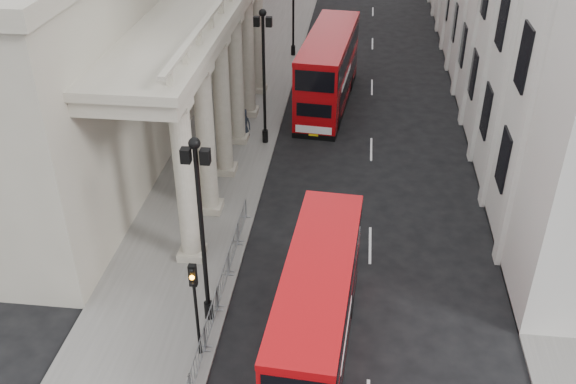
% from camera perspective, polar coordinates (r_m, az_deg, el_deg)
% --- Properties ---
extents(sidewalk_west, '(6.00, 140.00, 0.12)m').
position_cam_1_polar(sidewalk_west, '(49.62, -3.11, 9.81)').
color(sidewalk_west, slate).
rests_on(sidewalk_west, ground).
extents(sidewalk_east, '(3.00, 140.00, 0.12)m').
position_cam_1_polar(sidewalk_east, '(49.72, 16.23, 8.62)').
color(sidewalk_east, slate).
rests_on(sidewalk_east, ground).
extents(kerb, '(0.20, 140.00, 0.14)m').
position_cam_1_polar(kerb, '(49.23, 0.33, 9.69)').
color(kerb, slate).
rests_on(kerb, ground).
extents(portico_building, '(9.00, 28.00, 12.00)m').
position_cam_1_polar(portico_building, '(38.84, -17.56, 11.45)').
color(portico_building, '#9D9784').
rests_on(portico_building, ground).
extents(lamp_post_south, '(1.05, 0.44, 8.32)m').
position_cam_1_polar(lamp_post_south, '(24.31, -7.73, -2.64)').
color(lamp_post_south, black).
rests_on(lamp_post_south, sidewalk_west).
extents(lamp_post_mid, '(1.05, 0.44, 8.32)m').
position_cam_1_polar(lamp_post_mid, '(38.30, -2.16, 10.87)').
color(lamp_post_mid, black).
rests_on(lamp_post_mid, sidewalk_west).
extents(traffic_light, '(0.28, 0.33, 4.30)m').
position_cam_1_polar(traffic_light, '(23.83, -8.30, -8.97)').
color(traffic_light, black).
rests_on(traffic_light, sidewalk_west).
extents(crowd_barriers, '(0.50, 18.75, 1.10)m').
position_cam_1_polar(crowd_barriers, '(25.60, -7.41, -12.79)').
color(crowd_barriers, gray).
rests_on(crowd_barriers, sidewalk_west).
extents(bus_near, '(3.01, 10.11, 4.31)m').
position_cam_1_polar(bus_near, '(24.27, 2.60, -10.38)').
color(bus_near, '#AD080C').
rests_on(bus_near, ground).
extents(bus_far, '(3.81, 11.80, 5.01)m').
position_cam_1_polar(bus_far, '(44.91, 3.61, 10.90)').
color(bus_far, '#A1070B').
rests_on(bus_far, ground).
extents(pedestrian_a, '(0.73, 0.63, 1.68)m').
position_cam_1_polar(pedestrian_a, '(37.39, -6.94, 3.46)').
color(pedestrian_a, black).
rests_on(pedestrian_a, sidewalk_west).
extents(pedestrian_b, '(0.83, 0.69, 1.54)m').
position_cam_1_polar(pedestrian_b, '(35.71, -8.84, 1.72)').
color(pedestrian_b, '#282420').
rests_on(pedestrian_b, sidewalk_west).
extents(pedestrian_c, '(1.01, 0.73, 1.91)m').
position_cam_1_polar(pedestrian_c, '(40.50, -3.97, 6.12)').
color(pedestrian_c, black).
rests_on(pedestrian_c, sidewalk_west).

